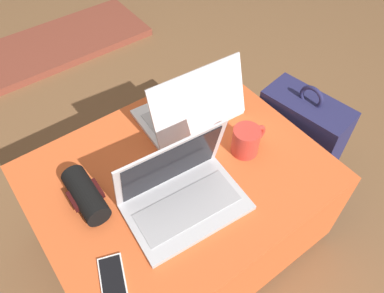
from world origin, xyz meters
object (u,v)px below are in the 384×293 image
laptop_far (191,108)px  wrist_brace (86,195)px  cell_phone (113,279)px  coffee_mug (247,140)px  laptop_near (181,192)px  backpack (298,141)px

laptop_far → wrist_brace: (-0.48, -0.10, -0.01)m
laptop_far → cell_phone: bearing=38.4°
cell_phone → coffee_mug: size_ratio=1.12×
laptop_near → backpack: bearing=9.6°
backpack → coffee_mug: size_ratio=3.92×
wrist_brace → laptop_far: bearing=12.1°
wrist_brace → coffee_mug: bearing=-14.3°
cell_phone → backpack: 1.00m
wrist_brace → coffee_mug: 0.56m
laptop_near → backpack: 0.72m
coffee_mug → wrist_brace: bearing=165.7°
laptop_near → cell_phone: 0.32m
laptop_near → laptop_far: size_ratio=1.00×
wrist_brace → coffee_mug: coffee_mug is taller
laptop_near → laptop_far: bearing=53.6°
laptop_far → wrist_brace: 0.49m
backpack → wrist_brace: bearing=73.2°
backpack → wrist_brace: (-0.90, 0.12, 0.25)m
backpack → coffee_mug: (-0.36, -0.02, 0.27)m
wrist_brace → backpack: bearing=-7.5°
wrist_brace → cell_phone: bearing=-102.4°
laptop_far → wrist_brace: laptop_far is taller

